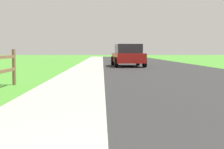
% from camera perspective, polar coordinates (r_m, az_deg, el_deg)
% --- Properties ---
extents(ground_plane, '(120.00, 120.00, 0.00)m').
position_cam_1_polar(ground_plane, '(25.65, -1.50, 1.66)').
color(ground_plane, '#448B2C').
extents(road_asphalt, '(7.00, 66.00, 0.01)m').
position_cam_1_polar(road_asphalt, '(27.88, 5.71, 1.83)').
color(road_asphalt, '#282828').
rests_on(road_asphalt, ground).
extents(curb_concrete, '(6.00, 66.00, 0.01)m').
position_cam_1_polar(curb_concrete, '(27.81, -7.71, 1.81)').
color(curb_concrete, '#A6A895').
rests_on(curb_concrete, ground).
extents(grass_verge, '(5.00, 66.00, 0.00)m').
position_cam_1_polar(grass_verge, '(28.00, -10.76, 1.80)').
color(grass_verge, '#448B2C').
rests_on(grass_verge, ground).
extents(parked_suv_red, '(2.20, 4.65, 1.50)m').
position_cam_1_polar(parked_suv_red, '(22.88, 2.69, 3.27)').
color(parked_suv_red, maroon).
rests_on(parked_suv_red, ground).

